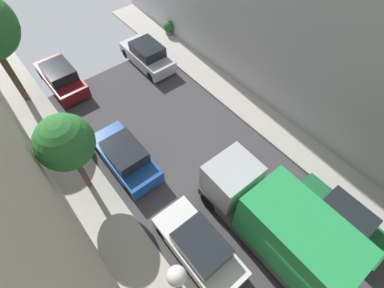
% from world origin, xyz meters
% --- Properties ---
extents(ground, '(32.00, 32.00, 0.00)m').
position_xyz_m(ground, '(0.00, 0.00, 0.00)').
color(ground, '#423F42').
extents(sidewalk_right, '(2.00, 44.00, 0.15)m').
position_xyz_m(sidewalk_right, '(5.00, 0.00, 0.07)').
color(sidewalk_right, '#B7B2A8').
rests_on(sidewalk_right, ground).
extents(parked_car_left_2, '(1.78, 4.20, 1.57)m').
position_xyz_m(parked_car_left_2, '(-2.70, 2.91, 0.72)').
color(parked_car_left_2, white).
rests_on(parked_car_left_2, ground).
extents(parked_car_left_3, '(1.78, 4.20, 1.57)m').
position_xyz_m(parked_car_left_3, '(-2.70, 8.63, 0.72)').
color(parked_car_left_3, '#194799').
rests_on(parked_car_left_3, ground).
extents(parked_car_left_4, '(1.78, 4.20, 1.57)m').
position_xyz_m(parked_car_left_4, '(-2.70, 16.26, 0.72)').
color(parked_car_left_4, maroon).
rests_on(parked_car_left_4, ground).
extents(parked_car_right_3, '(1.78, 4.20, 1.57)m').
position_xyz_m(parked_car_right_3, '(2.70, 0.05, 0.72)').
color(parked_car_right_3, '#1E6638').
rests_on(parked_car_right_3, ground).
extents(parked_car_right_4, '(1.78, 4.20, 1.57)m').
position_xyz_m(parked_car_right_4, '(2.70, 14.74, 0.72)').
color(parked_car_right_4, silver).
rests_on(parked_car_right_4, ground).
extents(delivery_truck, '(2.26, 6.60, 3.38)m').
position_xyz_m(delivery_truck, '(0.00, 1.44, 1.79)').
color(delivery_truck, '#4C4C51').
rests_on(delivery_truck, ground).
extents(street_tree_0, '(2.34, 2.34, 4.58)m').
position_xyz_m(street_tree_0, '(-4.80, 8.74, 3.53)').
color(street_tree_0, brown).
rests_on(street_tree_0, sidewalk_left).
extents(potted_plant_3, '(0.78, 0.78, 1.00)m').
position_xyz_m(potted_plant_3, '(5.77, 16.54, 0.70)').
color(potted_plant_3, slate).
rests_on(potted_plant_3, sidewalk_right).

